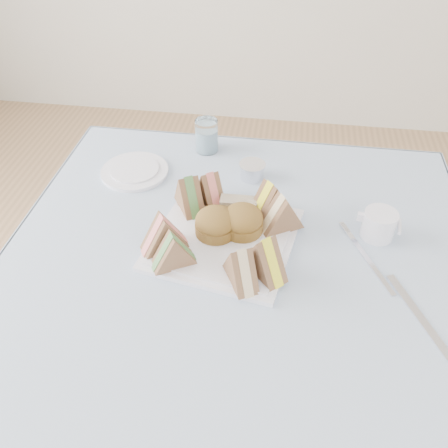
# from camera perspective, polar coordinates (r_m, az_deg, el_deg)

# --- Properties ---
(floor) EXTENTS (4.00, 4.00, 0.00)m
(floor) POSITION_cam_1_polar(r_m,az_deg,el_deg) (1.62, 1.07, -23.50)
(floor) COLOR #9E7751
(floor) RESTS_ON ground
(table) EXTENTS (0.90, 0.90, 0.74)m
(table) POSITION_cam_1_polar(r_m,az_deg,el_deg) (1.30, 1.28, -16.49)
(table) COLOR brown
(table) RESTS_ON floor
(tablecloth) EXTENTS (1.02, 1.02, 0.01)m
(tablecloth) POSITION_cam_1_polar(r_m,az_deg,el_deg) (1.00, 1.59, -4.99)
(tablecloth) COLOR #A9BFE3
(tablecloth) RESTS_ON table
(serving_plate) EXTENTS (0.35, 0.35, 0.01)m
(serving_plate) POSITION_cam_1_polar(r_m,az_deg,el_deg) (1.05, 0.00, -1.82)
(serving_plate) COLOR white
(serving_plate) RESTS_ON tablecloth
(sandwich_fl_a) EXTENTS (0.11, 0.09, 0.09)m
(sandwich_fl_a) POSITION_cam_1_polar(r_m,az_deg,el_deg) (1.00, -7.28, -0.97)
(sandwich_fl_a) COLOR #9C714D
(sandwich_fl_a) RESTS_ON serving_plate
(sandwich_fl_b) EXTENTS (0.10, 0.08, 0.08)m
(sandwich_fl_b) POSITION_cam_1_polar(r_m,az_deg,el_deg) (0.96, -6.14, -3.04)
(sandwich_fl_b) COLOR #9C714D
(sandwich_fl_b) RESTS_ON serving_plate
(sandwich_fr_a) EXTENTS (0.10, 0.11, 0.09)m
(sandwich_fr_a) POSITION_cam_1_polar(r_m,az_deg,el_deg) (0.94, 4.92, -3.78)
(sandwich_fr_a) COLOR #9C714D
(sandwich_fr_a) RESTS_ON serving_plate
(sandwich_fr_b) EXTENTS (0.08, 0.10, 0.08)m
(sandwich_fr_b) POSITION_cam_1_polar(r_m,az_deg,el_deg) (0.92, 2.05, -4.96)
(sandwich_fr_b) COLOR #9C714D
(sandwich_fr_b) RESTS_ON serving_plate
(sandwich_bl_a) EXTENTS (0.09, 0.11, 0.09)m
(sandwich_bl_a) POSITION_cam_1_polar(r_m,az_deg,el_deg) (1.09, -4.22, 3.80)
(sandwich_bl_a) COLOR #9C714D
(sandwich_bl_a) RESTS_ON serving_plate
(sandwich_bl_b) EXTENTS (0.09, 0.10, 0.08)m
(sandwich_bl_b) POSITION_cam_1_polar(r_m,az_deg,el_deg) (1.11, -1.70, 4.43)
(sandwich_bl_b) COLOR #9C714D
(sandwich_bl_b) RESTS_ON serving_plate
(sandwich_br_a) EXTENTS (0.11, 0.09, 0.09)m
(sandwich_br_a) POSITION_cam_1_polar(r_m,az_deg,el_deg) (1.04, 6.94, 1.45)
(sandwich_br_a) COLOR #9C714D
(sandwich_br_a) RESTS_ON serving_plate
(sandwich_br_b) EXTENTS (0.11, 0.10, 0.09)m
(sandwich_br_b) POSITION_cam_1_polar(r_m,az_deg,el_deg) (1.08, 5.47, 3.08)
(sandwich_br_b) COLOR #9C714D
(sandwich_br_b) RESTS_ON serving_plate
(scone_left) EXTENTS (0.11, 0.11, 0.06)m
(scone_left) POSITION_cam_1_polar(r_m,az_deg,el_deg) (1.03, -1.03, 0.12)
(scone_left) COLOR olive
(scone_left) RESTS_ON serving_plate
(scone_right) EXTENTS (0.11, 0.11, 0.06)m
(scone_right) POSITION_cam_1_polar(r_m,az_deg,el_deg) (1.04, 2.23, 0.42)
(scone_right) COLOR olive
(scone_right) RESTS_ON serving_plate
(pastry_slice) EXTENTS (0.09, 0.04, 0.04)m
(pastry_slice) POSITION_cam_1_polar(r_m,az_deg,el_deg) (1.09, 1.78, 2.19)
(pastry_slice) COLOR #D1BF79
(pastry_slice) RESTS_ON serving_plate
(side_plate) EXTENTS (0.22, 0.22, 0.01)m
(side_plate) POSITION_cam_1_polar(r_m,az_deg,el_deg) (1.27, -10.68, 6.25)
(side_plate) COLOR white
(side_plate) RESTS_ON tablecloth
(water_glass) EXTENTS (0.07, 0.07, 0.09)m
(water_glass) POSITION_cam_1_polar(r_m,az_deg,el_deg) (1.32, -2.10, 10.56)
(water_glass) COLOR white
(water_glass) RESTS_ON tablecloth
(tea_strainer) EXTENTS (0.08, 0.08, 0.04)m
(tea_strainer) POSITION_cam_1_polar(r_m,az_deg,el_deg) (1.23, 3.40, 6.32)
(tea_strainer) COLOR silver
(tea_strainer) RESTS_ON tablecloth
(knife) EXTENTS (0.10, 0.20, 0.00)m
(knife) POSITION_cam_1_polar(r_m,az_deg,el_deg) (0.98, 22.34, -10.10)
(knife) COLOR silver
(knife) RESTS_ON tablecloth
(fork) EXTENTS (0.09, 0.18, 0.00)m
(fork) POSITION_cam_1_polar(r_m,az_deg,el_deg) (1.05, 17.09, -4.41)
(fork) COLOR silver
(fork) RESTS_ON tablecloth
(creamer_jug) EXTENTS (0.08, 0.08, 0.06)m
(creamer_jug) POSITION_cam_1_polar(r_m,az_deg,el_deg) (1.10, 18.14, -0.06)
(creamer_jug) COLOR white
(creamer_jug) RESTS_ON tablecloth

